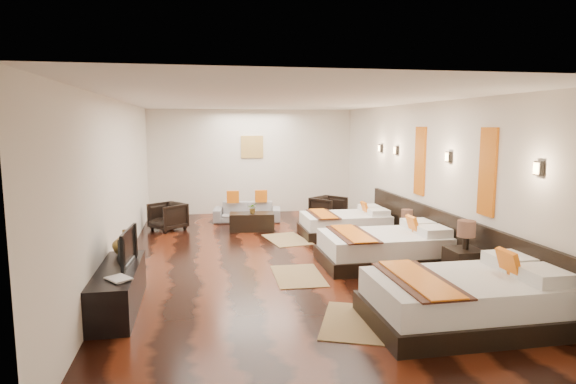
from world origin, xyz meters
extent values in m
cube|color=black|center=(0.00, 0.00, 0.00)|extent=(5.50, 9.50, 0.01)
cube|color=white|center=(0.00, 0.00, 2.80)|extent=(5.50, 9.50, 0.01)
cube|color=silver|center=(0.00, 4.75, 1.40)|extent=(5.50, 0.01, 2.80)
cube|color=silver|center=(-2.75, 0.00, 1.40)|extent=(0.01, 9.50, 2.80)
cube|color=silver|center=(2.75, 0.00, 1.40)|extent=(0.01, 9.50, 2.80)
cube|color=black|center=(2.71, -0.80, 0.45)|extent=(0.08, 6.60, 0.90)
cube|color=black|center=(1.67, -3.22, 0.12)|extent=(2.34, 1.45, 0.25)
cube|color=white|center=(1.67, -3.22, 0.41)|extent=(2.23, 1.34, 0.33)
cube|color=orange|center=(2.23, -3.22, 0.71)|extent=(0.17, 0.36, 0.36)
cube|color=#38190F|center=(1.06, -3.22, 0.59)|extent=(0.61, 1.47, 0.02)
cube|color=orange|center=(1.06, -3.22, 0.61)|extent=(0.42, 1.47, 0.02)
cube|color=black|center=(1.67, -0.64, 0.11)|extent=(2.18, 1.35, 0.23)
cube|color=white|center=(1.67, -0.64, 0.38)|extent=(2.07, 1.24, 0.31)
cube|color=orange|center=(2.19, -0.64, 0.66)|extent=(0.16, 0.33, 0.33)
cube|color=#38190F|center=(1.10, -0.64, 0.55)|extent=(0.57, 1.37, 0.02)
cube|color=orange|center=(1.10, -0.64, 0.57)|extent=(0.39, 1.37, 0.02)
cube|color=black|center=(1.67, 1.62, 0.10)|extent=(1.90, 1.17, 0.20)
cube|color=white|center=(1.67, 1.62, 0.33)|extent=(1.81, 1.08, 0.27)
cube|color=orange|center=(2.12, 1.62, 0.58)|extent=(0.14, 0.29, 0.29)
cube|color=#38190F|center=(1.17, 1.62, 0.48)|extent=(0.50, 1.19, 0.02)
cube|color=orange|center=(1.17, 1.62, 0.49)|extent=(0.34, 1.19, 0.02)
cube|color=black|center=(2.44, -1.89, 0.28)|extent=(0.50, 0.50, 0.55)
cylinder|color=black|center=(2.44, -1.89, 0.66)|extent=(0.09, 0.09, 0.22)
cylinder|color=#3F2619|center=(2.44, -1.89, 0.86)|extent=(0.26, 0.26, 0.24)
cube|color=black|center=(2.44, 0.18, 0.22)|extent=(0.40, 0.40, 0.44)
cylinder|color=black|center=(2.44, 0.18, 0.53)|extent=(0.07, 0.07, 0.18)
cylinder|color=#3F2619|center=(2.44, 0.18, 0.69)|extent=(0.21, 0.21, 0.20)
cube|color=olive|center=(0.38, -2.93, 0.01)|extent=(1.14, 1.39, 0.01)
cube|color=olive|center=(0.08, -1.03, 0.01)|extent=(0.78, 1.22, 0.01)
cube|color=olive|center=(0.35, 1.42, 0.01)|extent=(0.95, 1.31, 0.01)
cube|color=black|center=(-2.50, -1.97, 0.28)|extent=(0.50, 1.80, 0.55)
imported|color=black|center=(-2.45, -1.82, 0.79)|extent=(0.18, 0.84, 0.48)
imported|color=black|center=(-2.50, -2.53, 0.56)|extent=(0.37, 0.38, 0.03)
imported|color=brown|center=(-2.50, -1.28, 0.73)|extent=(0.40, 0.40, 0.36)
imported|color=gray|center=(-0.27, 3.51, 0.24)|extent=(1.72, 0.88, 0.48)
imported|color=black|center=(-2.16, 2.84, 0.31)|extent=(0.96, 0.96, 0.63)
imported|color=black|center=(1.67, 2.98, 0.33)|extent=(0.99, 0.99, 0.65)
cube|color=black|center=(-0.27, 2.46, 0.20)|extent=(1.05, 0.60, 0.40)
imported|color=#2F5E1F|center=(-0.25, 2.43, 0.52)|extent=(0.25, 0.22, 0.24)
cube|color=#D86014|center=(2.73, -1.90, 1.70)|extent=(0.04, 0.40, 1.30)
cube|color=#D86014|center=(2.73, 0.30, 1.70)|extent=(0.04, 0.40, 1.30)
cube|color=black|center=(2.71, -3.00, 1.85)|extent=(0.06, 0.12, 0.18)
cube|color=#FFD18C|center=(2.68, -3.00, 1.85)|extent=(0.02, 0.10, 0.14)
cube|color=black|center=(2.71, -0.80, 1.85)|extent=(0.06, 0.12, 0.18)
cube|color=#FFD18C|center=(2.68, -0.80, 1.85)|extent=(0.02, 0.10, 0.14)
cube|color=black|center=(2.71, 1.40, 1.85)|extent=(0.06, 0.12, 0.18)
cube|color=#FFD18C|center=(2.68, 1.40, 1.85)|extent=(0.02, 0.10, 0.14)
cube|color=black|center=(2.71, 2.30, 1.85)|extent=(0.06, 0.12, 0.18)
cube|color=#FFD18C|center=(2.68, 2.30, 1.85)|extent=(0.02, 0.10, 0.14)
cube|color=#AD873F|center=(0.00, 4.73, 1.80)|extent=(0.60, 0.04, 0.60)
camera|label=1|loc=(-1.44, -8.29, 2.38)|focal=30.12mm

